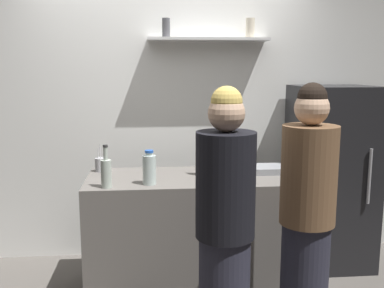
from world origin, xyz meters
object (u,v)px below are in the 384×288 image
object	(u,v)px
wine_bottle_dark_glass	(222,162)
wine_bottle_green_glass	(205,160)
refrigerator	(331,176)
water_bottle_plastic	(149,169)
utensil_holder	(101,165)
person_brown_jacket	(307,217)
baking_pan	(269,169)
wine_bottle_pale_glass	(106,172)
person_blonde	(225,230)

from	to	relation	value
wine_bottle_dark_glass	wine_bottle_green_glass	distance (m)	0.13
refrigerator	water_bottle_plastic	world-z (taller)	refrigerator
refrigerator	utensil_holder	xyz separation A→B (m)	(-1.96, -0.12, 0.17)
person_brown_jacket	water_bottle_plastic	bearing A→B (deg)	-175.32
baking_pan	water_bottle_plastic	world-z (taller)	water_bottle_plastic
wine_bottle_pale_glass	baking_pan	bearing A→B (deg)	15.56
baking_pan	wine_bottle_green_glass	world-z (taller)	wine_bottle_green_glass
water_bottle_plastic	person_blonde	distance (m)	0.83
wine_bottle_dark_glass	utensil_holder	bearing A→B (deg)	164.03
person_blonde	wine_bottle_green_glass	bearing A→B (deg)	-127.31
baking_pan	utensil_holder	size ratio (longest dim) A/B	1.54
wine_bottle_pale_glass	wine_bottle_green_glass	distance (m)	0.77
wine_bottle_green_glass	person_blonde	distance (m)	0.93
refrigerator	wine_bottle_green_glass	size ratio (longest dim) A/B	4.88
utensil_holder	wine_bottle_green_glass	distance (m)	0.84
utensil_holder	wine_bottle_dark_glass	distance (m)	0.97
wine_bottle_pale_glass	person_brown_jacket	world-z (taller)	person_brown_jacket
refrigerator	utensil_holder	world-z (taller)	refrigerator
refrigerator	wine_bottle_pale_glass	bearing A→B (deg)	-161.74
wine_bottle_dark_glass	water_bottle_plastic	world-z (taller)	wine_bottle_dark_glass
refrigerator	wine_bottle_pale_glass	size ratio (longest dim) A/B	5.23
wine_bottle_pale_glass	person_brown_jacket	xyz separation A→B (m)	(1.26, -0.46, -0.21)
water_bottle_plastic	wine_bottle_green_glass	bearing A→B (deg)	27.33
wine_bottle_pale_glass	wine_bottle_green_glass	world-z (taller)	wine_bottle_green_glass
person_blonde	refrigerator	bearing A→B (deg)	-170.34
wine_bottle_dark_glass	water_bottle_plastic	size ratio (longest dim) A/B	1.21
wine_bottle_pale_glass	wine_bottle_green_glass	size ratio (longest dim) A/B	0.93
utensil_holder	person_brown_jacket	bearing A→B (deg)	-35.24
wine_bottle_dark_glass	wine_bottle_green_glass	size ratio (longest dim) A/B	0.93
refrigerator	wine_bottle_green_glass	xyz separation A→B (m)	(-1.14, -0.33, 0.24)
wine_bottle_dark_glass	person_brown_jacket	xyz separation A→B (m)	(0.42, -0.69, -0.21)
water_bottle_plastic	person_blonde	xyz separation A→B (m)	(0.43, -0.68, -0.21)
wine_bottle_dark_glass	person_brown_jacket	bearing A→B (deg)	-58.49
baking_pan	person_blonde	bearing A→B (deg)	-117.98
refrigerator	person_brown_jacket	distance (m)	1.23
baking_pan	wine_bottle_green_glass	size ratio (longest dim) A/B	1.06
wine_bottle_green_glass	water_bottle_plastic	bearing A→B (deg)	-152.67
wine_bottle_green_glass	water_bottle_plastic	world-z (taller)	wine_bottle_green_glass
refrigerator	wine_bottle_pale_glass	xyz separation A→B (m)	(-1.86, -0.61, 0.23)
wine_bottle_dark_glass	person_brown_jacket	distance (m)	0.84
utensil_holder	person_brown_jacket	distance (m)	1.67
refrigerator	baking_pan	bearing A→B (deg)	-156.69
refrigerator	person_brown_jacket	xyz separation A→B (m)	(-0.60, -1.08, 0.02)
baking_pan	person_blonde	distance (m)	1.10
water_bottle_plastic	refrigerator	bearing A→B (deg)	19.43
water_bottle_plastic	person_brown_jacket	world-z (taller)	person_brown_jacket
utensil_holder	water_bottle_plastic	size ratio (longest dim) A/B	0.90
baking_pan	utensil_holder	world-z (taller)	utensil_holder
wine_bottle_dark_glass	person_brown_jacket	world-z (taller)	person_brown_jacket
person_blonde	person_brown_jacket	size ratio (longest dim) A/B	0.99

